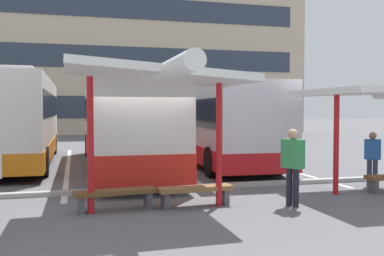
# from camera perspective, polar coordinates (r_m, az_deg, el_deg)

# --- Properties ---
(ground_plane) EXTENTS (160.00, 160.00, 0.00)m
(ground_plane) POSITION_cam_1_polar(r_m,az_deg,el_deg) (11.61, -6.49, -8.52)
(ground_plane) COLOR slate
(terminal_building) EXTENTS (40.79, 10.36, 20.38)m
(terminal_building) POSITION_cam_1_polar(r_m,az_deg,el_deg) (45.10, -12.86, 10.79)
(terminal_building) COLOR #C6B293
(terminal_building) RESTS_ON ground
(coach_bus_0) EXTENTS (2.70, 10.96, 3.74)m
(coach_bus_0) POSITION_cam_1_polar(r_m,az_deg,el_deg) (19.01, -21.56, 0.92)
(coach_bus_0) COLOR silver
(coach_bus_0) RESTS_ON ground
(coach_bus_1) EXTENTS (2.67, 12.28, 3.60)m
(coach_bus_1) POSITION_cam_1_polar(r_m,az_deg,el_deg) (16.83, -9.04, 0.54)
(coach_bus_1) COLOR silver
(coach_bus_1) RESTS_ON ground
(coach_bus_2) EXTENTS (2.88, 10.55, 3.47)m
(coach_bus_2) POSITION_cam_1_polar(r_m,az_deg,el_deg) (18.04, 2.95, 0.55)
(coach_bus_2) COLOR silver
(coach_bus_2) RESTS_ON ground
(lane_stripe_1) EXTENTS (0.16, 14.00, 0.01)m
(lane_stripe_1) POSITION_cam_1_polar(r_m,az_deg,el_deg) (17.76, -15.75, -4.78)
(lane_stripe_1) COLOR white
(lane_stripe_1) RESTS_ON ground
(lane_stripe_2) EXTENTS (0.16, 14.00, 0.01)m
(lane_stripe_2) POSITION_cam_1_polar(r_m,az_deg,el_deg) (18.12, -3.39, -4.55)
(lane_stripe_2) COLOR white
(lane_stripe_2) RESTS_ON ground
(lane_stripe_3) EXTENTS (0.16, 14.00, 0.01)m
(lane_stripe_3) POSITION_cam_1_polar(r_m,az_deg,el_deg) (19.27, 7.98, -4.16)
(lane_stripe_3) COLOR white
(lane_stripe_3) RESTS_ON ground
(waiting_shelter_1) EXTENTS (3.85, 4.50, 3.18)m
(waiting_shelter_1) POSITION_cam_1_polar(r_m,az_deg,el_deg) (9.39, -4.26, 6.62)
(waiting_shelter_1) COLOR red
(waiting_shelter_1) RESTS_ON ground
(bench_2) EXTENTS (1.81, 0.62, 0.45)m
(bench_2) POSITION_cam_1_polar(r_m,az_deg,el_deg) (9.85, -9.91, -8.51)
(bench_2) COLOR brown
(bench_2) RESTS_ON ground
(bench_3) EXTENTS (1.76, 0.55, 0.45)m
(bench_3) POSITION_cam_1_polar(r_m,az_deg,el_deg) (10.11, 0.44, -8.19)
(bench_3) COLOR brown
(bench_3) RESTS_ON ground
(platform_kerb) EXTENTS (44.00, 0.24, 0.12)m
(platform_kerb) POSITION_cam_1_polar(r_m,az_deg,el_deg) (11.98, -6.77, -7.89)
(platform_kerb) COLOR #ADADA8
(platform_kerb) RESTS_ON ground
(waiting_passenger_2) EXTENTS (0.43, 0.55, 1.76)m
(waiting_passenger_2) POSITION_cam_1_polar(r_m,az_deg,el_deg) (10.25, 12.90, -4.20)
(waiting_passenger_2) COLOR black
(waiting_passenger_2) RESTS_ON ground
(waiting_passenger_3) EXTENTS (0.49, 0.45, 1.55)m
(waiting_passenger_3) POSITION_cam_1_polar(r_m,az_deg,el_deg) (13.70, 22.31, -3.29)
(waiting_passenger_3) COLOR #33384C
(waiting_passenger_3) RESTS_ON ground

